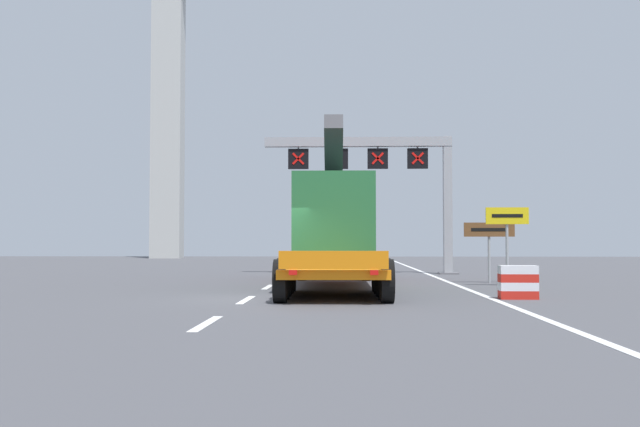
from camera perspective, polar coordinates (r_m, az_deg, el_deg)
ground at (r=19.72m, az=-4.61°, el=-6.71°), size 112.00×112.00×0.00m
lane_markings at (r=46.59m, az=-1.26°, el=-4.13°), size 0.20×68.52×0.01m
edge_line_right at (r=31.82m, az=9.12°, el=-4.98°), size 0.20×63.00×0.01m
overhead_lane_gantry at (r=34.87m, az=5.02°, el=3.79°), size 9.22×0.90×6.88m
heavy_haul_truck_orange at (r=25.65m, az=1.10°, el=-1.24°), size 3.15×14.09×5.30m
exit_sign_yellow at (r=25.91m, az=14.53°, el=-0.98°), size 1.48×0.15×2.73m
tourist_info_sign_brown at (r=27.74m, az=13.19°, el=-1.72°), size 1.88×0.15×2.26m
crash_barrier_striped at (r=20.25m, az=15.34°, el=-5.25°), size 1.01×0.52×0.90m
bridge_pylon_distant at (r=71.80m, az=-11.85°, el=13.67°), size 9.00×2.00×41.54m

